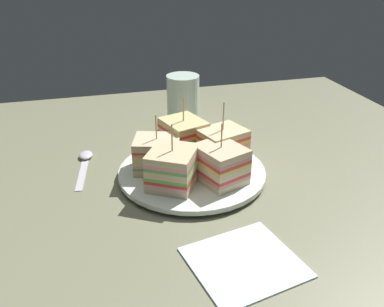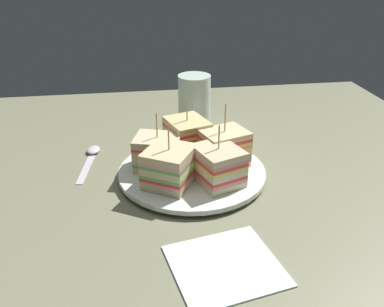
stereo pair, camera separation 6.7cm
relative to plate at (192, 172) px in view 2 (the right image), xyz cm
name	(u,v)px [view 2 (the right image)]	position (x,y,z in cm)	size (l,w,h in cm)	color
ground_plane	(192,181)	(0.00, 0.00, -1.77)	(108.91, 96.07, 1.80)	#757559
plate	(192,172)	(0.00, 0.00, 0.00)	(24.79, 24.79, 1.44)	white
sandwich_wedge_0	(224,148)	(5.63, 1.09, 3.64)	(9.01, 8.09, 11.11)	beige
sandwich_wedge_1	(187,138)	(-0.08, 5.73, 3.87)	(8.33, 9.07, 10.82)	#D5B87C
sandwich_wedge_2	(158,153)	(-5.50, 1.57, 3.38)	(8.89, 7.91, 9.86)	#DDC189
sandwich_wedge_3	(170,167)	(-4.14, -3.96, 3.55)	(9.62, 9.87, 10.32)	beige
sandwich_wedge_4	(218,165)	(3.42, -4.59, 3.50)	(8.53, 9.21, 9.88)	beige
chip_pile	(197,166)	(0.75, -0.93, 1.59)	(6.86, 5.91, 2.23)	#DAB268
spoon	(91,155)	(-17.48, 10.18, -0.48)	(3.64, 13.79, 1.00)	silver
napkin	(225,265)	(0.79, -22.26, -0.62)	(12.88, 11.94, 0.50)	white
drinking_glass	(194,106)	(3.58, 20.74, 4.09)	(6.81, 6.81, 11.66)	silver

